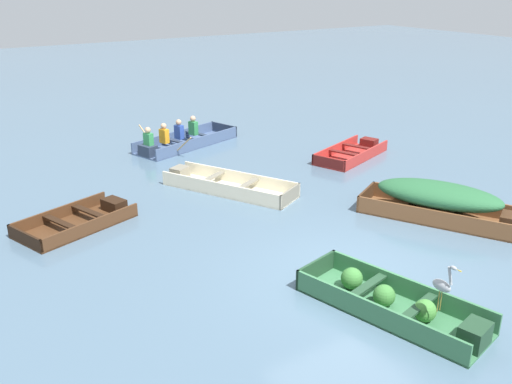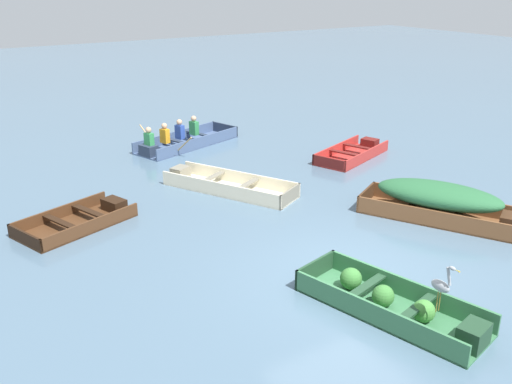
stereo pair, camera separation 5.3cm
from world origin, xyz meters
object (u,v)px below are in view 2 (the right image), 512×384
(skiff_cream_near_moored, at_px, (225,185))
(rowboat_slate_blue_with_crew, at_px, (181,140))
(skiff_dark_varnish_outer_moored, at_px, (81,220))
(skiff_wooden_brown_far_moored, at_px, (440,199))
(skiff_red_mid_moored, at_px, (354,153))
(heron_on_dinghy, at_px, (441,285))
(dinghy_green_foreground, at_px, (393,304))

(skiff_cream_near_moored, bearing_deg, rowboat_slate_blue_with_crew, 80.49)
(skiff_dark_varnish_outer_moored, bearing_deg, skiff_wooden_brown_far_moored, -29.60)
(skiff_red_mid_moored, height_order, rowboat_slate_blue_with_crew, rowboat_slate_blue_with_crew)
(heron_on_dinghy, bearing_deg, skiff_wooden_brown_far_moored, 41.05)
(skiff_wooden_brown_far_moored, bearing_deg, skiff_red_mid_moored, 71.93)
(skiff_wooden_brown_far_moored, bearing_deg, skiff_cream_near_moored, 127.45)
(skiff_wooden_brown_far_moored, relative_size, heron_on_dinghy, 4.23)
(dinghy_green_foreground, relative_size, heron_on_dinghy, 3.97)
(skiff_cream_near_moored, height_order, heron_on_dinghy, heron_on_dinghy)
(dinghy_green_foreground, xyz_separation_m, heron_on_dinghy, (0.09, -0.81, 0.73))
(skiff_red_mid_moored, bearing_deg, skiff_cream_near_moored, -174.91)
(dinghy_green_foreground, distance_m, skiff_red_mid_moored, 8.61)
(rowboat_slate_blue_with_crew, bearing_deg, skiff_red_mid_moored, -42.49)
(dinghy_green_foreground, height_order, heron_on_dinghy, heron_on_dinghy)
(skiff_wooden_brown_far_moored, distance_m, skiff_dark_varnish_outer_moored, 8.07)
(skiff_cream_near_moored, height_order, skiff_red_mid_moored, skiff_cream_near_moored)
(skiff_cream_near_moored, bearing_deg, skiff_red_mid_moored, 5.09)
(skiff_red_mid_moored, bearing_deg, skiff_dark_varnish_outer_moored, -175.70)
(dinghy_green_foreground, distance_m, skiff_cream_near_moored, 6.49)
(skiff_cream_near_moored, distance_m, skiff_red_mid_moored, 4.74)
(skiff_wooden_brown_far_moored, xyz_separation_m, rowboat_slate_blue_with_crew, (-2.53, 8.32, -0.26))
(skiff_wooden_brown_far_moored, distance_m, heron_on_dinghy, 4.73)
(rowboat_slate_blue_with_crew, xyz_separation_m, heron_on_dinghy, (-1.02, -11.41, 0.67))
(skiff_dark_varnish_outer_moored, relative_size, rowboat_slate_blue_with_crew, 0.73)
(skiff_red_mid_moored, xyz_separation_m, rowboat_slate_blue_with_crew, (-4.04, 3.70, 0.11))
(skiff_dark_varnish_outer_moored, bearing_deg, skiff_red_mid_moored, 4.30)
(dinghy_green_foreground, relative_size, rowboat_slate_blue_with_crew, 0.88)
(skiff_wooden_brown_far_moored, relative_size, rowboat_slate_blue_with_crew, 0.94)
(skiff_red_mid_moored, bearing_deg, skiff_wooden_brown_far_moored, -108.07)
(dinghy_green_foreground, distance_m, heron_on_dinghy, 1.10)
(skiff_dark_varnish_outer_moored, distance_m, rowboat_slate_blue_with_crew, 6.24)
(skiff_cream_near_moored, bearing_deg, heron_on_dinghy, -92.62)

